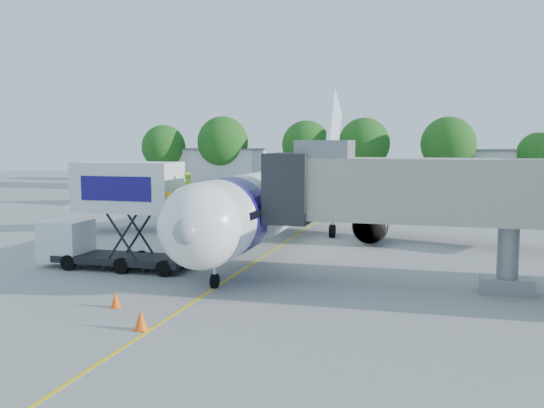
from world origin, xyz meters
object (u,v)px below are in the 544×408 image
(aircraft, at_px, (289,196))
(catering_hiloader, at_px, (117,216))
(jet_bridge, at_px, (402,191))
(ground_tug, at_px, (112,309))

(aircraft, xyz_separation_m, catering_hiloader, (-6.26, -11.12, -0.18))
(catering_hiloader, bearing_deg, jet_bridge, 0.01)
(aircraft, relative_size, catering_hiloader, 4.44)
(jet_bridge, relative_size, ground_tug, 3.49)
(jet_bridge, height_order, catering_hiloader, jet_bridge)
(catering_hiloader, xyz_separation_m, ground_tug, (5.01, -9.13, -2.00))
(aircraft, relative_size, ground_tug, 9.47)
(jet_bridge, distance_m, ground_tug, 13.48)
(aircraft, distance_m, jet_bridge, 13.77)
(jet_bridge, distance_m, catering_hiloader, 14.34)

